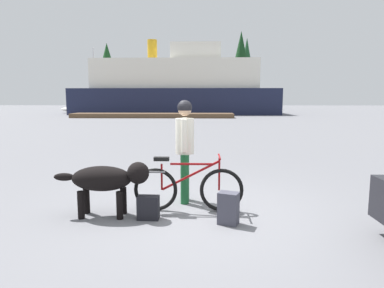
{
  "coord_description": "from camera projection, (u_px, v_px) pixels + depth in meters",
  "views": [
    {
      "loc": [
        0.05,
        -5.13,
        1.8
      ],
      "look_at": [
        -0.16,
        1.95,
        0.83
      ],
      "focal_mm": 31.54,
      "sensor_mm": 36.0,
      "label": 1
    }
  ],
  "objects": [
    {
      "name": "sailboat_moored",
      "position": [
        96.0,
        109.0,
        40.9
      ],
      "size": [
        8.5,
        2.38,
        7.73
      ],
      "color": "silver",
      "rests_on": "ground_plane"
    },
    {
      "name": "ferry_boat",
      "position": [
        177.0,
        88.0,
        39.31
      ],
      "size": [
        22.85,
        8.27,
        8.44
      ],
      "color": "#191E38",
      "rests_on": "ground_plane"
    },
    {
      "name": "backpack",
      "position": [
        228.0,
        208.0,
        4.83
      ],
      "size": [
        0.33,
        0.29,
        0.47
      ],
      "primitive_type": "cube",
      "rotation": [
        0.0,
        0.0,
        -0.37
      ],
      "color": "#3F3F4C",
      "rests_on": "ground_plane"
    },
    {
      "name": "dog",
      "position": [
        107.0,
        179.0,
        5.11
      ],
      "size": [
        1.46,
        0.45,
        0.85
      ],
      "color": "black",
      "rests_on": "ground_plane"
    },
    {
      "name": "pine_tree_center",
      "position": [
        200.0,
        71.0,
        53.2
      ],
      "size": [
        3.57,
        3.57,
        9.3
      ],
      "color": "#4C331E",
      "rests_on": "ground_plane"
    },
    {
      "name": "bicycle",
      "position": [
        188.0,
        188.0,
        5.36
      ],
      "size": [
        1.75,
        0.44,
        0.9
      ],
      "color": "black",
      "rests_on": "ground_plane"
    },
    {
      "name": "ground_plane",
      "position": [
        198.0,
        213.0,
        5.33
      ],
      "size": [
        160.0,
        160.0,
        0.0
      ],
      "primitive_type": "plane",
      "color": "slate"
    },
    {
      "name": "pine_tree_far_left",
      "position": [
        107.0,
        69.0,
        50.44
      ],
      "size": [
        4.1,
        4.1,
        9.92
      ],
      "color": "#4C331E",
      "rests_on": "ground_plane"
    },
    {
      "name": "pine_tree_mid_back",
      "position": [
        246.0,
        67.0,
        56.78
      ],
      "size": [
        3.66,
        3.66,
        11.78
      ],
      "color": "#4C331E",
      "rests_on": "ground_plane"
    },
    {
      "name": "handbag_pannier",
      "position": [
        148.0,
        208.0,
        5.03
      ],
      "size": [
        0.33,
        0.19,
        0.36
      ],
      "primitive_type": "cube",
      "rotation": [
        0.0,
        0.0,
        -0.03
      ],
      "color": "black",
      "rests_on": "ground_plane"
    },
    {
      "name": "person_cyclist",
      "position": [
        185.0,
        141.0,
        5.77
      ],
      "size": [
        0.32,
        0.53,
        1.77
      ],
      "color": "#19592D",
      "rests_on": "ground_plane"
    },
    {
      "name": "pine_tree_far_right",
      "position": [
        241.0,
        60.0,
        52.1
      ],
      "size": [
        3.77,
        3.77,
        11.99
      ],
      "color": "#4C331E",
      "rests_on": "ground_plane"
    },
    {
      "name": "dock_pier",
      "position": [
        153.0,
        115.0,
        31.43
      ],
      "size": [
        14.96,
        2.36,
        0.4
      ],
      "primitive_type": "cube",
      "color": "brown",
      "rests_on": "ground_plane"
    }
  ]
}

